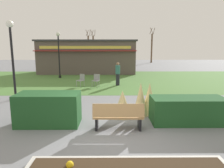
# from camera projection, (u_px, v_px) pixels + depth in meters

# --- Properties ---
(ground_plane) EXTENTS (80.00, 80.00, 0.00)m
(ground_plane) POSITION_uv_depth(u_px,v_px,m) (109.00, 135.00, 6.51)
(ground_plane) COLOR slate
(lawn_patch) EXTENTS (36.00, 12.00, 0.01)m
(lawn_patch) POSITION_uv_depth(u_px,v_px,m) (110.00, 79.00, 17.76)
(lawn_patch) COLOR #4C7A38
(lawn_patch) RESTS_ON ground_plane
(park_bench) EXTENTS (1.70, 0.54, 0.95)m
(park_bench) POSITION_uv_depth(u_px,v_px,m) (118.00, 116.00, 6.85)
(park_bench) COLOR tan
(park_bench) RESTS_ON ground_plane
(hedge_left) EXTENTS (2.21, 1.10, 1.15)m
(hedge_left) POSITION_uv_depth(u_px,v_px,m) (49.00, 109.00, 7.35)
(hedge_left) COLOR #1E4C23
(hedge_left) RESTS_ON ground_plane
(hedge_right) EXTENTS (2.69, 1.10, 0.95)m
(hedge_right) POSITION_uv_depth(u_px,v_px,m) (188.00, 110.00, 7.53)
(hedge_right) COLOR #1E4C23
(hedge_right) RESTS_ON ground_plane
(ornamental_grass_behind_left) EXTENTS (0.61, 0.61, 1.38)m
(ornamental_grass_behind_left) POSITION_uv_depth(u_px,v_px,m) (141.00, 99.00, 8.28)
(ornamental_grass_behind_left) COLOR #D1BC7F
(ornamental_grass_behind_left) RESTS_ON ground_plane
(ornamental_grass_behind_right) EXTENTS (0.67, 0.67, 1.33)m
(ornamental_grass_behind_right) POSITION_uv_depth(u_px,v_px,m) (149.00, 99.00, 8.47)
(ornamental_grass_behind_right) COLOR #D1BC7F
(ornamental_grass_behind_right) RESTS_ON ground_plane
(ornamental_grass_behind_center) EXTENTS (0.76, 0.76, 1.09)m
(ornamental_grass_behind_center) POSITION_uv_depth(u_px,v_px,m) (122.00, 104.00, 8.12)
(ornamental_grass_behind_center) COLOR #D1BC7F
(ornamental_grass_behind_center) RESTS_ON ground_plane
(lamppost_mid) EXTENTS (0.36, 0.36, 4.12)m
(lamppost_mid) POSITION_uv_depth(u_px,v_px,m) (12.00, 51.00, 10.56)
(lamppost_mid) COLOR black
(lamppost_mid) RESTS_ON ground_plane
(lamppost_far) EXTENTS (0.36, 0.36, 4.12)m
(lamppost_far) POSITION_uv_depth(u_px,v_px,m) (59.00, 49.00, 18.28)
(lamppost_far) COLOR black
(lamppost_far) RESTS_ON ground_plane
(food_kiosk) EXTENTS (10.41, 4.96, 3.53)m
(food_kiosk) POSITION_uv_depth(u_px,v_px,m) (88.00, 56.00, 22.63)
(food_kiosk) COLOR #594C47
(food_kiosk) RESTS_ON ground_plane
(cafe_chair_west) EXTENTS (0.56, 0.56, 0.89)m
(cafe_chair_west) POSITION_uv_depth(u_px,v_px,m) (96.00, 79.00, 14.40)
(cafe_chair_west) COLOR gray
(cafe_chair_west) RESTS_ON ground_plane
(cafe_chair_east) EXTENTS (0.61, 0.61, 0.89)m
(cafe_chair_east) POSITION_uv_depth(u_px,v_px,m) (81.00, 79.00, 14.47)
(cafe_chair_east) COLOR gray
(cafe_chair_east) RESTS_ON ground_plane
(person_strolling) EXTENTS (0.34, 0.34, 1.69)m
(person_strolling) POSITION_uv_depth(u_px,v_px,m) (118.00, 74.00, 14.92)
(person_strolling) COLOR #23232D
(person_strolling) RESTS_ON ground_plane
(parked_car_west_slot) EXTENTS (4.36, 2.37, 1.20)m
(parked_car_west_slot) POSITION_uv_depth(u_px,v_px,m) (82.00, 62.00, 30.89)
(parked_car_west_slot) COLOR #2D6638
(parked_car_west_slot) RESTS_ON ground_plane
(parked_car_center_slot) EXTENTS (4.21, 2.08, 1.20)m
(parked_car_center_slot) POSITION_uv_depth(u_px,v_px,m) (118.00, 62.00, 30.94)
(parked_car_center_slot) COLOR silver
(parked_car_center_slot) RESTS_ON ground_plane
(tree_left_bg) EXTENTS (0.91, 0.96, 5.97)m
(tree_left_bg) POSITION_uv_depth(u_px,v_px,m) (88.00, 48.00, 38.19)
(tree_left_bg) COLOR brown
(tree_left_bg) RESTS_ON ground_plane
(tree_right_bg) EXTENTS (0.91, 0.96, 5.96)m
(tree_right_bg) POSITION_uv_depth(u_px,v_px,m) (93.00, 48.00, 37.95)
(tree_right_bg) COLOR brown
(tree_right_bg) RESTS_ON ground_plane
(tree_center_bg) EXTENTS (0.91, 0.96, 6.22)m
(tree_center_bg) POSITION_uv_depth(u_px,v_px,m) (152.00, 47.00, 36.94)
(tree_center_bg) COLOR brown
(tree_center_bg) RESTS_ON ground_plane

